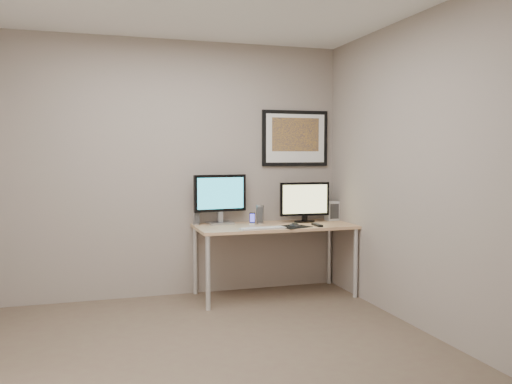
% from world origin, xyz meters
% --- Properties ---
extents(floor, '(3.60, 3.60, 0.00)m').
position_xyz_m(floor, '(0.00, 0.00, 0.00)').
color(floor, brown).
rests_on(floor, ground).
extents(room, '(3.60, 3.60, 3.60)m').
position_xyz_m(room, '(0.00, 0.45, 1.64)').
color(room, white).
rests_on(room, ground).
extents(desk, '(1.60, 0.70, 0.73)m').
position_xyz_m(desk, '(1.00, 1.35, 0.66)').
color(desk, '#AF7955').
rests_on(desk, floor).
extents(framed_art, '(0.75, 0.04, 0.60)m').
position_xyz_m(framed_art, '(1.35, 1.68, 1.62)').
color(framed_art, black).
rests_on(framed_art, room).
extents(monitor_large, '(0.56, 0.21, 0.51)m').
position_xyz_m(monitor_large, '(0.49, 1.58, 1.01)').
color(monitor_large, '#A6A7AB').
rests_on(monitor_large, desk).
extents(monitor_tv, '(0.54, 0.14, 0.42)m').
position_xyz_m(monitor_tv, '(1.37, 1.46, 0.96)').
color(monitor_tv, black).
rests_on(monitor_tv, desk).
extents(speaker_left, '(0.07, 0.07, 0.17)m').
position_xyz_m(speaker_left, '(0.24, 1.60, 0.81)').
color(speaker_left, '#A6A7AB').
rests_on(speaker_left, desk).
extents(speaker_right, '(0.09, 0.09, 0.19)m').
position_xyz_m(speaker_right, '(0.89, 1.48, 0.83)').
color(speaker_right, '#A6A7AB').
rests_on(speaker_right, desk).
extents(phone_dock, '(0.07, 0.07, 0.12)m').
position_xyz_m(phone_dock, '(0.79, 1.44, 0.79)').
color(phone_dock, black).
rests_on(phone_dock, desk).
extents(keyboard, '(0.46, 0.16, 0.02)m').
position_xyz_m(keyboard, '(0.79, 1.10, 0.74)').
color(keyboard, silver).
rests_on(keyboard, desk).
extents(mousepad, '(0.36, 0.34, 0.00)m').
position_xyz_m(mousepad, '(1.13, 1.16, 0.73)').
color(mousepad, black).
rests_on(mousepad, desk).
extents(mouse, '(0.08, 0.11, 0.03)m').
position_xyz_m(mouse, '(1.16, 1.18, 0.75)').
color(mouse, black).
rests_on(mouse, mousepad).
extents(remote, '(0.05, 0.19, 0.02)m').
position_xyz_m(remote, '(1.38, 1.15, 0.74)').
color(remote, black).
rests_on(remote, desk).
extents(fan_unit, '(0.15, 0.12, 0.21)m').
position_xyz_m(fan_unit, '(1.72, 1.53, 0.83)').
color(fan_unit, silver).
rests_on(fan_unit, desk).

